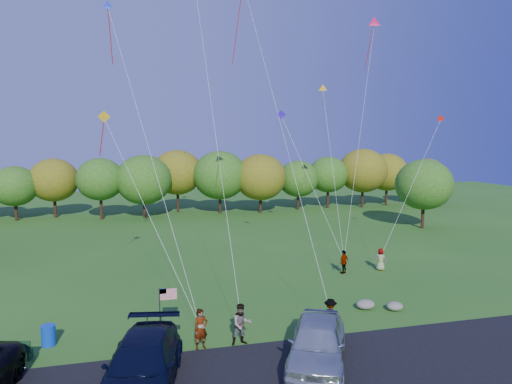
# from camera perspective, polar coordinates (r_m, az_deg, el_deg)

# --- Properties ---
(ground) EXTENTS (140.00, 140.00, 0.00)m
(ground) POSITION_cam_1_polar(r_m,az_deg,el_deg) (23.12, 0.11, -17.45)
(ground) COLOR #285D1A
(ground) RESTS_ON ground
(asphalt_lane) EXTENTS (44.00, 6.00, 0.06)m
(asphalt_lane) POSITION_cam_1_polar(r_m,az_deg,el_deg) (19.65, 3.21, -21.91)
(asphalt_lane) COLOR black
(asphalt_lane) RESTS_ON ground
(treeline) EXTENTS (76.77, 28.19, 8.62)m
(treeline) POSITION_cam_1_polar(r_m,az_deg,el_deg) (57.57, -10.25, 1.68)
(treeline) COLOR #332012
(treeline) RESTS_ON ground
(minivan_navy) EXTENTS (3.74, 6.79, 1.86)m
(minivan_navy) POSITION_cam_1_polar(r_m,az_deg,el_deg) (18.74, -14.06, -20.28)
(minivan_navy) COLOR black
(minivan_navy) RESTS_ON asphalt_lane
(minivan_silver) EXTENTS (4.50, 6.10, 1.93)m
(minivan_silver) POSITION_cam_1_polar(r_m,az_deg,el_deg) (20.07, 7.66, -18.16)
(minivan_silver) COLOR #B4BBC0
(minivan_silver) RESTS_ON asphalt_lane
(flyer_a) EXTENTS (0.79, 0.65, 1.86)m
(flyer_a) POSITION_cam_1_polar(r_m,az_deg,el_deg) (21.55, -6.91, -16.64)
(flyer_a) COLOR #4C4C59
(flyer_a) RESTS_ON ground
(flyer_b) EXTENTS (0.99, 0.79, 1.92)m
(flyer_b) POSITION_cam_1_polar(r_m,az_deg,el_deg) (21.83, -1.82, -16.19)
(flyer_b) COLOR #4C4C59
(flyer_b) RESTS_ON ground
(flyer_c) EXTENTS (1.25, 1.10, 1.68)m
(flyer_c) POSITION_cam_1_polar(r_m,az_deg,el_deg) (23.42, 9.28, -14.99)
(flyer_c) COLOR #4C4C59
(flyer_c) RESTS_ON ground
(flyer_d) EXTENTS (1.05, 0.84, 1.67)m
(flyer_d) POSITION_cam_1_polar(r_m,az_deg,el_deg) (33.22, 10.93, -8.57)
(flyer_d) COLOR #4C4C59
(flyer_d) RESTS_ON ground
(flyer_e) EXTENTS (0.94, 0.81, 1.62)m
(flyer_e) POSITION_cam_1_polar(r_m,az_deg,el_deg) (34.60, 15.32, -8.12)
(flyer_e) COLOR #4C4C59
(flyer_e) RESTS_ON ground
(park_bench) EXTENTS (1.70, 0.65, 0.95)m
(park_bench) POSITION_cam_1_polar(r_m,az_deg,el_deg) (22.95, -28.32, -17.04)
(park_bench) COLOR #14381D
(park_bench) RESTS_ON ground
(trash_barrel) EXTENTS (0.63, 0.63, 0.95)m
(trash_barrel) POSITION_cam_1_polar(r_m,az_deg,el_deg) (23.90, -24.51, -15.99)
(trash_barrel) COLOR #0C3CBD
(trash_barrel) RESTS_ON ground
(flag_assembly) EXTENTS (0.86, 0.55, 2.31)m
(flag_assembly) POSITION_cam_1_polar(r_m,az_deg,el_deg) (23.03, -11.34, -13.09)
(flag_assembly) COLOR black
(flag_assembly) RESTS_ON ground
(boulder_near) EXTENTS (1.06, 0.83, 0.53)m
(boulder_near) POSITION_cam_1_polar(r_m,az_deg,el_deg) (26.92, 13.52, -13.50)
(boulder_near) COLOR gray
(boulder_near) RESTS_ON ground
(boulder_far) EXTENTS (0.93, 0.78, 0.49)m
(boulder_far) POSITION_cam_1_polar(r_m,az_deg,el_deg) (27.14, 16.96, -13.49)
(boulder_far) COLOR gray
(boulder_far) RESTS_ON ground
(kites_aloft) EXTENTS (26.24, 8.55, 16.14)m
(kites_aloft) POSITION_cam_1_polar(r_m,az_deg,el_deg) (36.90, 0.88, 22.87)
(kites_aloft) COLOR #F11A71
(kites_aloft) RESTS_ON ground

